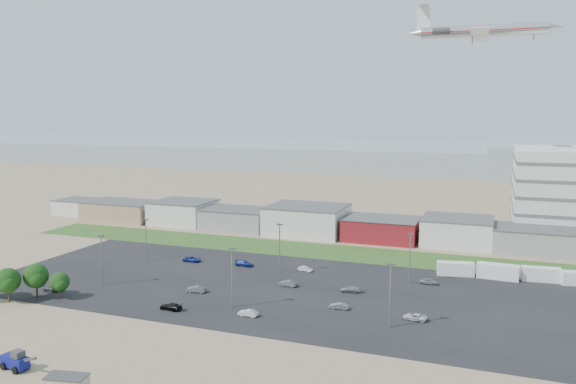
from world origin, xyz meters
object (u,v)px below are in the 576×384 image
at_px(parked_car_12, 350,289).
at_px(parked_car_9, 192,259).
at_px(parked_car_0, 415,317).
at_px(parked_car_8, 429,281).
at_px(parked_car_13, 248,313).
at_px(parked_car_10, 53,288).
at_px(parked_car_6, 244,263).
at_px(parked_car_11, 305,269).
at_px(parked_car_3, 171,306).
at_px(parked_car_4, 196,289).
at_px(airliner, 483,30).
at_px(parked_car_1, 339,306).
at_px(telehandler, 15,359).
at_px(box_trailer_a, 455,269).
at_px(parked_car_7, 288,283).

bearing_deg(parked_car_12, parked_car_9, -110.91).
distance_m(parked_car_0, parked_car_8, 21.59).
bearing_deg(parked_car_13, parked_car_10, -87.48).
bearing_deg(parked_car_6, parked_car_0, -113.24).
height_order(parked_car_6, parked_car_11, parked_car_6).
height_order(parked_car_3, parked_car_4, parked_car_4).
xyz_separation_m(parked_car_3, parked_car_9, (-13.28, 30.26, -0.01)).
distance_m(airliner, parked_car_8, 84.13).
bearing_deg(parked_car_10, parked_car_1, -84.28).
distance_m(telehandler, parked_car_1, 52.06).
bearing_deg(parked_car_13, parked_car_0, 108.03).
relative_size(parked_car_4, parked_car_13, 1.11).
bearing_deg(box_trailer_a, parked_car_13, -139.32).
height_order(airliner, parked_car_3, airliner).
xyz_separation_m(parked_car_8, parked_car_12, (-13.92, -10.71, -0.03)).
height_order(parked_car_6, parked_car_10, parked_car_6).
xyz_separation_m(airliner, parked_car_8, (-6.32, -60.78, -57.82)).
relative_size(parked_car_0, parked_car_1, 1.17).
xyz_separation_m(parked_car_0, parked_car_3, (-41.35, -10.07, 0.05)).
relative_size(parked_car_0, parked_car_7, 1.10).
height_order(parked_car_8, parked_car_13, parked_car_8).
bearing_deg(parked_car_6, parked_car_13, -150.24).
xyz_separation_m(parked_car_7, parked_car_13, (-0.47, -18.36, -0.03)).
bearing_deg(parked_car_0, parked_car_8, -175.00).
height_order(parked_car_3, parked_car_13, parked_car_3).
relative_size(airliner, parked_car_12, 10.59).
bearing_deg(parked_car_10, airliner, -43.66).
bearing_deg(airliner, parked_car_9, -136.89).
height_order(parked_car_7, parked_car_9, parked_car_7).
height_order(parked_car_3, parked_car_9, parked_car_3).
height_order(box_trailer_a, airliner, airliner).
xyz_separation_m(parked_car_3, parked_car_12, (27.34, 20.94, -0.03)).
height_order(box_trailer_a, parked_car_6, box_trailer_a).
bearing_deg(parked_car_11, parked_car_9, 101.13).
relative_size(parked_car_4, parked_car_11, 1.18).
xyz_separation_m(parked_car_0, parked_car_11, (-26.96, 21.82, -0.02)).
bearing_deg(parked_car_13, parked_car_3, -81.07).
bearing_deg(box_trailer_a, parked_car_1, -131.08).
relative_size(airliner, parked_car_6, 9.61).
distance_m(telehandler, parked_car_10, 35.24).
xyz_separation_m(parked_car_8, parked_car_9, (-54.55, -1.39, -0.02)).
height_order(telehandler, airliner, airliner).
distance_m(parked_car_1, parked_car_9, 45.56).
distance_m(parked_car_7, parked_car_10, 46.24).
bearing_deg(parked_car_3, parked_car_13, 101.64).
bearing_deg(airliner, parked_car_0, -96.83).
relative_size(parked_car_4, parked_car_8, 1.07).
relative_size(airliner, parked_car_13, 12.17).
bearing_deg(parked_car_7, box_trailer_a, 127.01).
xyz_separation_m(telehandler, parked_car_1, (34.97, 38.56, -0.83)).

